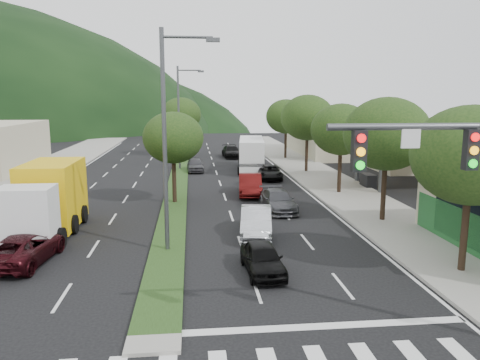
{
  "coord_description": "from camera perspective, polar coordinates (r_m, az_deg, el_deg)",
  "views": [
    {
      "loc": [
        1.2,
        -13.02,
        7.04
      ],
      "look_at": [
        3.81,
        12.16,
        2.56
      ],
      "focal_mm": 35.0,
      "sensor_mm": 36.0,
      "label": 1
    }
  ],
  "objects": [
    {
      "name": "tree_r_d",
      "position": [
        44.39,
        8.23,
        7.53
      ],
      "size": [
        5.0,
        5.0,
        7.17
      ],
      "color": "black",
      "rests_on": "sidewalk_right"
    },
    {
      "name": "bldg_right_far",
      "position": [
        60.05,
        11.89,
        5.58
      ],
      "size": [
        10.0,
        16.0,
        5.2
      ],
      "primitive_type": "cube",
      "color": "#B3A98E",
      "rests_on": "ground"
    },
    {
      "name": "car_queue_d",
      "position": [
        40.82,
        3.67,
        0.93
      ],
      "size": [
        2.35,
        4.47,
        1.2
      ],
      "primitive_type": "imported",
      "rotation": [
        0.0,
        0.0,
        -0.08
      ],
      "color": "black",
      "rests_on": "ground"
    },
    {
      "name": "tree_r_c",
      "position": [
        34.82,
        12.22,
        6.03
      ],
      "size": [
        4.4,
        4.4,
        6.48
      ],
      "color": "black",
      "rests_on": "sidewalk_right"
    },
    {
      "name": "gas_canopy",
      "position": [
        39.36,
        21.09,
        5.88
      ],
      "size": [
        12.2,
        8.2,
        5.25
      ],
      "color": "silver",
      "rests_on": "ground"
    },
    {
      "name": "sidewalk_right",
      "position": [
        40.27,
        10.46,
        -0.1
      ],
      "size": [
        5.0,
        90.0,
        0.15
      ],
      "primitive_type": "cube",
      "color": "gray",
      "rests_on": "ground"
    },
    {
      "name": "tree_r_a",
      "position": [
        20.28,
        26.33,
        2.71
      ],
      "size": [
        4.6,
        4.6,
        6.63
      ],
      "color": "black",
      "rests_on": "sidewalk_right"
    },
    {
      "name": "ground",
      "position": [
        14.85,
        -10.38,
        -18.44
      ],
      "size": [
        160.0,
        160.0,
        0.0
      ],
      "primitive_type": "plane",
      "color": "black",
      "rests_on": "ground"
    },
    {
      "name": "tree_r_b",
      "position": [
        27.32,
        17.45,
        5.37
      ],
      "size": [
        4.8,
        4.8,
        6.94
      ],
      "color": "black",
      "rests_on": "sidewalk_right"
    },
    {
      "name": "sidewalk_left",
      "position": [
        41.18,
        -26.01,
        -0.73
      ],
      "size": [
        6.0,
        90.0,
        0.15
      ],
      "primitive_type": "cube",
      "color": "gray",
      "rests_on": "ground"
    },
    {
      "name": "sedan_silver",
      "position": [
        24.24,
        1.97,
        -5.08
      ],
      "size": [
        2.12,
        4.57,
        1.45
      ],
      "primitive_type": "imported",
      "rotation": [
        0.0,
        0.0,
        -0.14
      ],
      "color": "silver",
      "rests_on": "ground"
    },
    {
      "name": "car_queue_f",
      "position": [
        55.62,
        -1.04,
        3.48
      ],
      "size": [
        2.22,
        4.91,
        1.39
      ],
      "primitive_type": "imported",
      "rotation": [
        0.0,
        0.0,
        0.06
      ],
      "color": "black",
      "rests_on": "ground"
    },
    {
      "name": "streetlight_mid",
      "position": [
        46.05,
        -7.24,
        8.14
      ],
      "size": [
        2.6,
        0.25,
        10.0
      ],
      "color": "#47494C",
      "rests_on": "ground"
    },
    {
      "name": "motorhome",
      "position": [
        45.6,
        1.39,
        3.24
      ],
      "size": [
        3.34,
        8.28,
        3.09
      ],
      "rotation": [
        0.0,
        0.0,
        -0.12
      ],
      "color": "white",
      "rests_on": "ground"
    },
    {
      "name": "tree_r_e",
      "position": [
        54.15,
        5.63,
        7.71
      ],
      "size": [
        4.6,
        4.6,
        6.71
      ],
      "color": "black",
      "rests_on": "sidewalk_right"
    },
    {
      "name": "median",
      "position": [
        41.63,
        -7.5,
        0.29
      ],
      "size": [
        1.6,
        56.0,
        0.12
      ],
      "primitive_type": "cube",
      "color": "#1E3212",
      "rests_on": "ground"
    },
    {
      "name": "streetlight_near",
      "position": [
        21.09,
        -8.66,
        5.96
      ],
      "size": [
        2.6,
        0.25,
        10.0
      ],
      "color": "#47494C",
      "rests_on": "ground"
    },
    {
      "name": "tree_med_far",
      "position": [
        57.07,
        -7.2,
        7.91
      ],
      "size": [
        4.8,
        4.8,
        6.94
      ],
      "color": "black",
      "rests_on": "median"
    },
    {
      "name": "car_queue_c",
      "position": [
        34.11,
        1.24,
        -0.57
      ],
      "size": [
        2.06,
        4.79,
        1.53
      ],
      "primitive_type": "imported",
      "rotation": [
        0.0,
        0.0,
        -0.1
      ],
      "color": "#4D0D0C",
      "rests_on": "ground"
    },
    {
      "name": "tree_med_near",
      "position": [
        31.15,
        -8.15,
        5.12
      ],
      "size": [
        4.0,
        4.0,
        6.02
      ],
      "color": "black",
      "rests_on": "median"
    },
    {
      "name": "car_queue_a",
      "position": [
        19.22,
        2.76,
        -9.5
      ],
      "size": [
        1.67,
        3.71,
        1.24
      ],
      "primitive_type": "imported",
      "rotation": [
        0.0,
        0.0,
        0.06
      ],
      "color": "black",
      "rests_on": "ground"
    },
    {
      "name": "car_queue_e",
      "position": [
        45.19,
        -5.49,
        1.85
      ],
      "size": [
        1.68,
        3.83,
        1.28
      ],
      "primitive_type": "imported",
      "rotation": [
        0.0,
        0.0,
        0.04
      ],
      "color": "#46454A",
      "rests_on": "ground"
    },
    {
      "name": "suv_maroon",
      "position": [
        22.3,
        -24.8,
        -7.58
      ],
      "size": [
        2.73,
        4.89,
        1.29
      ],
      "primitive_type": "imported",
      "rotation": [
        0.0,
        0.0,
        3.01
      ],
      "color": "#330B10",
      "rests_on": "ground"
    },
    {
      "name": "box_truck",
      "position": [
        26.39,
        -22.32,
        -2.37
      ],
      "size": [
        2.91,
        7.37,
        3.63
      ],
      "rotation": [
        0.0,
        0.0,
        3.14
      ],
      "color": "silver",
      "rests_on": "ground"
    },
    {
      "name": "car_queue_b",
      "position": [
        29.47,
        4.66,
        -2.54
      ],
      "size": [
        2.04,
        4.52,
        1.29
      ],
      "primitive_type": "imported",
      "rotation": [
        0.0,
        0.0,
        0.05
      ],
      "color": "#47474C",
      "rests_on": "ground"
    }
  ]
}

